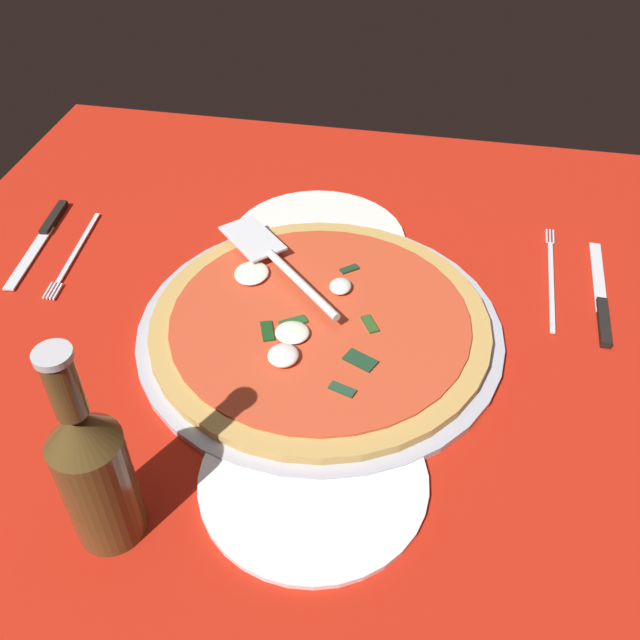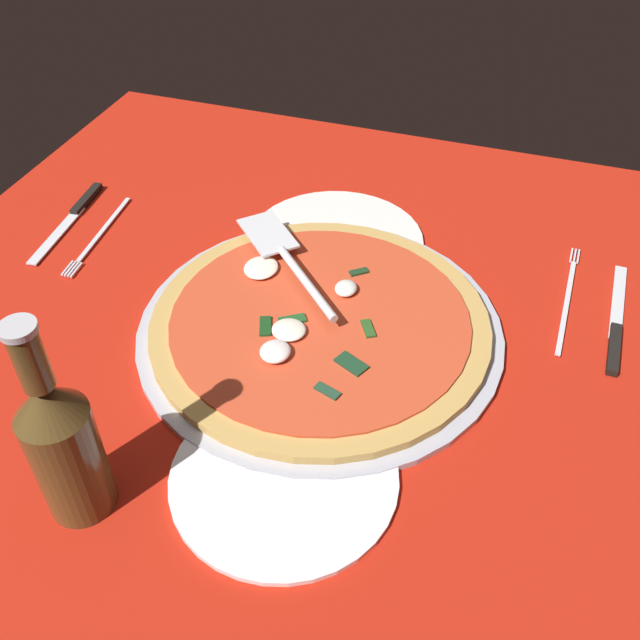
% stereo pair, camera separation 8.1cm
% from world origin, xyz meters
% --- Properties ---
extents(ground_plane, '(0.98, 0.98, 0.01)m').
position_xyz_m(ground_plane, '(0.00, 0.00, -0.00)').
color(ground_plane, '#B31D0E').
extents(pizza_pan, '(0.42, 0.42, 0.01)m').
position_xyz_m(pizza_pan, '(0.01, 0.04, 0.01)').
color(pizza_pan, '#AFB1BE').
rests_on(pizza_pan, ground_plane).
extents(dinner_plate_left, '(0.23, 0.23, 0.01)m').
position_xyz_m(dinner_plate_left, '(-0.17, 0.01, 0.01)').
color(dinner_plate_left, white).
rests_on(dinner_plate_left, ground_plane).
extents(dinner_plate_right, '(0.22, 0.22, 0.01)m').
position_xyz_m(dinner_plate_right, '(0.21, 0.08, 0.01)').
color(dinner_plate_right, white).
rests_on(dinner_plate_right, ground_plane).
extents(pizza, '(0.39, 0.39, 0.03)m').
position_xyz_m(pizza, '(0.01, 0.04, 0.02)').
color(pizza, tan).
rests_on(pizza, pizza_pan).
extents(pizza_server, '(0.18, 0.18, 0.01)m').
position_xyz_m(pizza_server, '(-0.07, -0.02, 0.04)').
color(pizza_server, silver).
rests_on(pizza_server, pizza).
extents(place_setting_near, '(0.22, 0.14, 0.01)m').
position_xyz_m(place_setting_near, '(-0.09, -0.33, 0.00)').
color(place_setting_near, white).
rests_on(place_setting_near, ground_plane).
extents(place_setting_far, '(0.22, 0.13, 0.01)m').
position_xyz_m(place_setting_far, '(-0.13, 0.34, 0.00)').
color(place_setting_far, white).
rests_on(place_setting_far, ground_plane).
extents(beer_bottle, '(0.06, 0.06, 0.22)m').
position_xyz_m(beer_bottle, '(0.29, -0.09, 0.09)').
color(beer_bottle, '#4F3A1B').
rests_on(beer_bottle, ground_plane).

